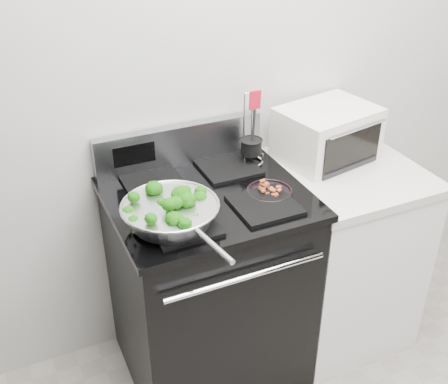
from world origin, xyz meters
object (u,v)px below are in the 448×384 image
gas_range (209,284)px  bacon_plate (269,189)px  toaster_oven (327,134)px  utensil_holder (251,150)px  skillet (171,213)px

gas_range → bacon_plate: 0.54m
gas_range → bacon_plate: gas_range is taller
bacon_plate → toaster_oven: 0.48m
bacon_plate → utensil_holder: (0.05, 0.27, 0.04)m
bacon_plate → toaster_oven: size_ratio=0.40×
gas_range → toaster_oven: size_ratio=2.40×
gas_range → toaster_oven: 0.86m
bacon_plate → utensil_holder: size_ratio=0.54×
gas_range → utensil_holder: (0.29, 0.18, 0.52)m
skillet → utensil_holder: bearing=23.4°
utensil_holder → toaster_oven: (0.36, -0.04, 0.03)m
skillet → toaster_oven: 0.90m
skillet → toaster_oven: toaster_oven is taller
skillet → bacon_plate: bearing=-2.8°
skillet → bacon_plate: size_ratio=3.09×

